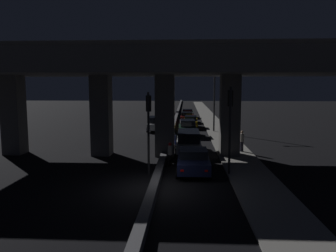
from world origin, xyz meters
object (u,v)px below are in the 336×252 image
motorcycle_black_filtering_near (170,155)px  pedestrian_on_sidewalk (242,141)px  car_taxi_yellow_fourth (191,122)px  street_lamp (211,94)px  car_silver_second (189,141)px  car_dark_red_fifth (187,117)px  motorcycle_blue_filtering_mid (174,141)px  car_dark_green_sixth (188,113)px  car_dark_red_second_oncoming (161,116)px  traffic_light_left_of_median (149,119)px  car_dark_green_third (187,128)px  car_white_lead_oncoming (156,123)px  car_dark_red_third_oncoming (168,108)px  car_dark_blue_lead (193,160)px  traffic_light_right_of_median (230,116)px

motorcycle_black_filtering_near → pedestrian_on_sidewalk: (5.54, 4.04, 0.34)m
pedestrian_on_sidewalk → car_taxi_yellow_fourth: bearing=103.8°
street_lamp → car_silver_second: bearing=-102.9°
car_dark_red_fifth → motorcycle_blue_filtering_mid: (-1.17, -19.98, -0.20)m
car_dark_green_sixth → car_dark_red_second_oncoming: (-4.03, -5.07, 0.04)m
motorcycle_black_filtering_near → pedestrian_on_sidewalk: bearing=-50.8°
traffic_light_left_of_median → car_silver_second: bearing=69.8°
car_dark_green_third → car_dark_red_fifth: bearing=-2.9°
car_white_lead_oncoming → car_dark_red_second_oncoming: 11.14m
car_taxi_yellow_fourth → car_dark_red_third_oncoming: 21.99m
car_dark_red_third_oncoming → street_lamp: bearing=11.4°
car_white_lead_oncoming → car_silver_second: bearing=14.6°
car_silver_second → motorcycle_blue_filtering_mid: 2.17m
motorcycle_black_filtering_near → motorcycle_blue_filtering_mid: 5.80m
car_dark_blue_lead → car_dark_red_fifth: bearing=0.5°
street_lamp → car_dark_red_fifth: 11.03m
car_taxi_yellow_fourth → car_dark_red_second_oncoming: bearing=29.2°
car_dark_red_third_oncoming → motorcycle_black_filtering_near: bearing=0.8°
car_dark_green_third → motorcycle_black_filtering_near: size_ratio=2.18×
car_taxi_yellow_fourth → car_silver_second: bearing=179.7°
traffic_light_left_of_median → car_silver_second: (2.45, 6.67, -2.46)m
car_dark_green_sixth → pedestrian_on_sidewalk: (4.17, -28.84, 0.22)m
street_lamp → motorcycle_black_filtering_near: size_ratio=3.85×
car_dark_red_second_oncoming → motorcycle_black_filtering_near: 27.94m
car_dark_blue_lead → car_taxi_yellow_fourth: car_taxi_yellow_fourth is taller
car_dark_blue_lead → car_dark_red_second_oncoming: 30.13m
car_dark_red_second_oncoming → pedestrian_on_sidewalk: pedestrian_on_sidewalk is taller
traffic_light_right_of_median → street_lamp: 18.36m
car_silver_second → car_taxi_yellow_fourth: (0.38, 15.62, -0.13)m
car_silver_second → pedestrian_on_sidewalk: bearing=-90.2°
street_lamp → motorcycle_blue_filtering_mid: size_ratio=4.14×
traffic_light_right_of_median → motorcycle_black_filtering_near: 5.39m
traffic_light_right_of_median → car_dark_red_fifth: traffic_light_right_of_median is taller
car_taxi_yellow_fourth → car_dark_green_sixth: bearing=2.5°
car_dark_red_third_oncoming → motorcycle_blue_filtering_mid: 35.57m
traffic_light_left_of_median → car_dark_blue_lead: traffic_light_left_of_median is taller
car_silver_second → car_dark_green_sixth: size_ratio=1.07×
car_dark_green_third → car_dark_red_second_oncoming: bearing=11.7°
street_lamp → motorcycle_black_filtering_near: bearing=-104.2°
car_white_lead_oncoming → car_dark_red_second_oncoming: car_white_lead_oncoming is taller
street_lamp → car_white_lead_oncoming: bearing=171.4°
car_silver_second → car_dark_red_third_oncoming: (-3.65, 37.24, 0.13)m
traffic_light_right_of_median → motorcycle_blue_filtering_mid: bearing=112.9°
street_lamp → car_white_lead_oncoming: street_lamp is taller
car_dark_red_fifth → car_dark_blue_lead: bearing=-177.1°
car_silver_second → motorcycle_black_filtering_near: car_silver_second is taller
car_white_lead_oncoming → car_dark_red_second_oncoming: size_ratio=1.02×
traffic_light_left_of_median → pedestrian_on_sidewalk: bearing=45.0°
car_taxi_yellow_fourth → car_dark_red_fifth: car_taxi_yellow_fourth is taller
car_dark_red_third_oncoming → traffic_light_left_of_median: bearing=-0.9°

